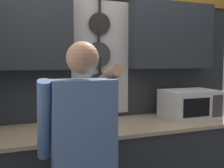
{
  "coord_description": "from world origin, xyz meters",
  "views": [
    {
      "loc": [
        -0.83,
        -2.03,
        1.5
      ],
      "look_at": [
        -0.04,
        0.21,
        1.28
      ],
      "focal_mm": 40.0,
      "sensor_mm": 36.0,
      "label": 1
    }
  ],
  "objects_px": {
    "microwave": "(189,104)",
    "knife_block": "(102,115)",
    "person": "(83,147)",
    "utensil_crock": "(82,118)"
  },
  "relations": [
    {
      "from": "knife_block",
      "to": "person",
      "type": "height_order",
      "value": "person"
    },
    {
      "from": "microwave",
      "to": "knife_block",
      "type": "distance_m",
      "value": 0.9
    },
    {
      "from": "knife_block",
      "to": "person",
      "type": "xyz_separation_m",
      "value": [
        -0.3,
        -0.54,
        -0.07
      ]
    },
    {
      "from": "microwave",
      "to": "utensil_crock",
      "type": "distance_m",
      "value": 1.08
    },
    {
      "from": "microwave",
      "to": "knife_block",
      "type": "bearing_deg",
      "value": 179.98
    },
    {
      "from": "utensil_crock",
      "to": "person",
      "type": "bearing_deg",
      "value": -102.42
    },
    {
      "from": "microwave",
      "to": "utensil_crock",
      "type": "bearing_deg",
      "value": 179.93
    },
    {
      "from": "knife_block",
      "to": "person",
      "type": "bearing_deg",
      "value": -118.8
    },
    {
      "from": "knife_block",
      "to": "microwave",
      "type": "bearing_deg",
      "value": -0.02
    },
    {
      "from": "microwave",
      "to": "utensil_crock",
      "type": "height_order",
      "value": "utensil_crock"
    }
  ]
}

